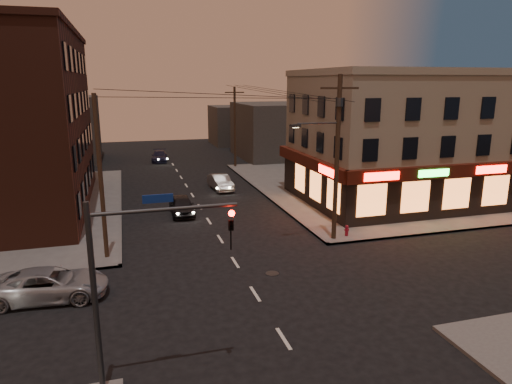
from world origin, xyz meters
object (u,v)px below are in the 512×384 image
object	(u,v)px
sedan_far	(159,156)
suv_cross	(49,284)
fire_hydrant	(347,230)
sedan_mid	(220,182)
sedan_near	(182,205)

from	to	relation	value
sedan_far	suv_cross	bearing A→B (deg)	-96.48
sedan_far	fire_hydrant	size ratio (longest dim) A/B	6.60
sedan_mid	fire_hydrant	world-z (taller)	sedan_mid
suv_cross	sedan_near	bearing A→B (deg)	-27.17
sedan_mid	sedan_far	world-z (taller)	sedan_mid
suv_cross	fire_hydrant	distance (m)	17.40
suv_cross	fire_hydrant	xyz separation A→B (m)	(16.97, 3.86, -0.19)
suv_cross	sedan_far	xyz separation A→B (m)	(7.81, 36.42, -0.05)
fire_hydrant	sedan_near	bearing A→B (deg)	138.67
suv_cross	sedan_far	size ratio (longest dim) A/B	1.12
sedan_near	sedan_mid	xyz separation A→B (m)	(4.45, 7.10, -0.01)
sedan_near	suv_cross	bearing A→B (deg)	-121.23
sedan_near	sedan_far	distance (m)	24.27
sedan_far	sedan_near	bearing A→B (deg)	-85.02
sedan_mid	fire_hydrant	distance (m)	16.18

